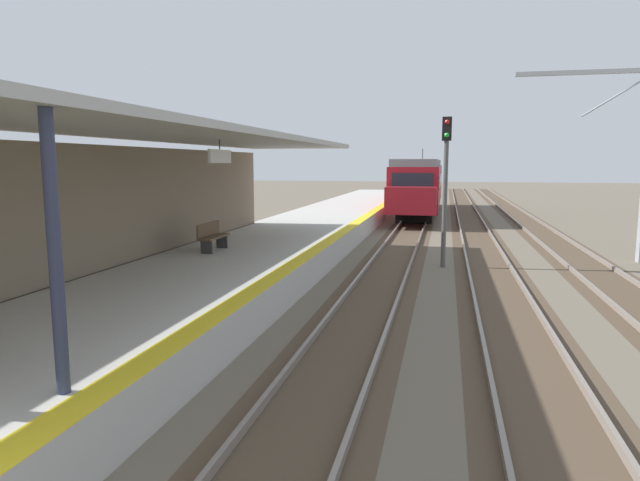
{
  "coord_description": "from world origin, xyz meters",
  "views": [
    {
      "loc": [
        3.77,
        -1.6,
        3.64
      ],
      "look_at": [
        1.33,
        9.16,
        2.1
      ],
      "focal_mm": 31.2,
      "sensor_mm": 36.0,
      "label": 1
    }
  ],
  "objects": [
    {
      "name": "approaching_train",
      "position": [
        1.9,
        38.72,
        2.18
      ],
      "size": [
        2.93,
        19.6,
        4.76
      ],
      "color": "maroon",
      "rests_on": "ground"
    },
    {
      "name": "station_building_with_canopy",
      "position": [
        -4.3,
        10.51,
        2.66
      ],
      "size": [
        4.85,
        24.0,
        4.43
      ],
      "color": "#4C4C4C",
      "rests_on": "ground"
    },
    {
      "name": "rail_signal_post",
      "position": [
        3.73,
        18.16,
        3.19
      ],
      "size": [
        0.32,
        0.34,
        5.2
      ],
      "color": "#4C4C4C",
      "rests_on": "ground"
    },
    {
      "name": "track_pair_middle",
      "position": [
        5.3,
        20.0,
        0.05
      ],
      "size": [
        2.34,
        120.0,
        0.16
      ],
      "color": "#4C3D2D",
      "rests_on": "ground"
    },
    {
      "name": "platform_bench",
      "position": [
        -3.37,
        14.53,
        1.37
      ],
      "size": [
        0.45,
        1.6,
        0.88
      ],
      "color": "brown",
      "rests_on": "station_platform"
    },
    {
      "name": "track_pair_nearest_platform",
      "position": [
        1.9,
        20.0,
        0.05
      ],
      "size": [
        2.34,
        120.0,
        0.16
      ],
      "color": "#4C3D2D",
      "rests_on": "ground"
    },
    {
      "name": "track_pair_far_side",
      "position": [
        8.7,
        20.0,
        0.05
      ],
      "size": [
        2.34,
        120.0,
        0.16
      ],
      "color": "#4C3D2D",
      "rests_on": "ground"
    },
    {
      "name": "station_platform",
      "position": [
        -2.5,
        16.0,
        0.45
      ],
      "size": [
        5.0,
        80.0,
        0.91
      ],
      "color": "#B7B5AD",
      "rests_on": "ground"
    }
  ]
}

